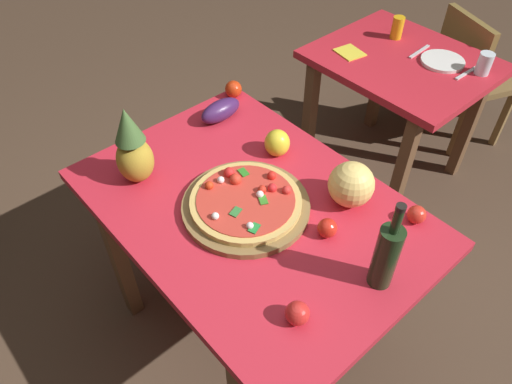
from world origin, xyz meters
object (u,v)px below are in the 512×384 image
(melon, at_px, (351,184))
(eggplant, at_px, (221,110))
(bell_pepper, at_px, (277,143))
(dinner_plate, at_px, (443,61))
(tomato_near_board, at_px, (417,215))
(knife_utensil, at_px, (467,73))
(background_table, at_px, (399,80))
(tomato_beside_pepper, at_px, (297,313))
(drinking_glass_juice, at_px, (397,28))
(pizza, at_px, (246,200))
(pizza_board, at_px, (246,206))
(dining_chair, at_px, (469,73))
(drinking_glass_water, at_px, (484,64))
(fork_utensil, at_px, (419,52))
(display_table, at_px, (252,221))
(tomato_by_bottle, at_px, (233,89))
(napkin_folded, at_px, (350,52))
(tomato_at_corner, at_px, (327,228))
(pineapple_left, at_px, (133,149))
(wine_bottle, at_px, (386,255))

(melon, bearing_deg, eggplant, -176.87)
(bell_pepper, relative_size, dinner_plate, 0.51)
(tomato_near_board, bearing_deg, knife_utensil, 112.05)
(bell_pepper, height_order, eggplant, bell_pepper)
(background_table, height_order, knife_utensil, knife_utensil)
(tomato_beside_pepper, distance_m, drinking_glass_juice, 1.85)
(pizza, bearing_deg, pizza_board, -42.01)
(dining_chair, height_order, tomato_near_board, dining_chair)
(melon, height_order, drinking_glass_water, melon)
(bell_pepper, xyz_separation_m, fork_utensil, (-0.10, 1.12, -0.05))
(pizza_board, xyz_separation_m, tomato_beside_pepper, (0.44, -0.18, 0.02))
(pizza, xyz_separation_m, eggplant, (-0.48, 0.27, 0.01))
(bell_pepper, xyz_separation_m, knife_utensil, (0.18, 1.12, -0.05))
(pizza, xyz_separation_m, tomato_near_board, (0.45, 0.40, -0.01))
(display_table, distance_m, pizza, 0.13)
(tomato_by_bottle, distance_m, knife_utensil, 1.17)
(melon, relative_size, dinner_plate, 0.76)
(display_table, height_order, pizza_board, pizza_board)
(bell_pepper, distance_m, tomato_near_board, 0.60)
(background_table, xyz_separation_m, dining_chair, (0.11, 0.60, -0.15))
(pizza, height_order, dinner_plate, pizza)
(pizza, xyz_separation_m, napkin_folded, (-0.48, 1.13, -0.04))
(background_table, height_order, tomato_at_corner, tomato_at_corner)
(dining_chair, relative_size, pineapple_left, 2.63)
(melon, distance_m, knife_utensil, 1.13)
(background_table, bearing_deg, dining_chair, 79.78)
(background_table, height_order, bell_pepper, bell_pepper)
(eggplant, height_order, napkin_folded, eggplant)
(wine_bottle, height_order, drinking_glass_water, wine_bottle)
(drinking_glass_water, bearing_deg, dining_chair, 117.90)
(background_table, height_order, tomato_by_bottle, tomato_by_bottle)
(drinking_glass_juice, bearing_deg, pineapple_left, -88.84)
(tomato_by_bottle, bearing_deg, tomato_near_board, -0.80)
(pizza, distance_m, tomato_near_board, 0.60)
(drinking_glass_water, bearing_deg, pizza_board, -93.11)
(tomato_by_bottle, bearing_deg, napkin_folded, 82.41)
(dinner_plate, bearing_deg, bell_pepper, -92.29)
(background_table, distance_m, wine_bottle, 1.45)
(melon, xyz_separation_m, drinking_glass_water, (-0.14, 1.16, -0.03))
(dinner_plate, relative_size, napkin_folded, 1.57)
(bell_pepper, xyz_separation_m, dinner_plate, (0.04, 1.12, -0.04))
(eggplant, bearing_deg, pizza_board, -29.25)
(knife_utensil, bearing_deg, pineapple_left, -102.89)
(drinking_glass_juice, distance_m, napkin_folded, 0.32)
(display_table, relative_size, tomato_beside_pepper, 17.34)
(display_table, height_order, melon, melon)
(knife_utensil, bearing_deg, napkin_folded, -149.72)
(tomato_beside_pepper, bearing_deg, bell_pepper, 141.24)
(display_table, height_order, napkin_folded, napkin_folded)
(tomato_beside_pepper, bearing_deg, pineapple_left, -178.40)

